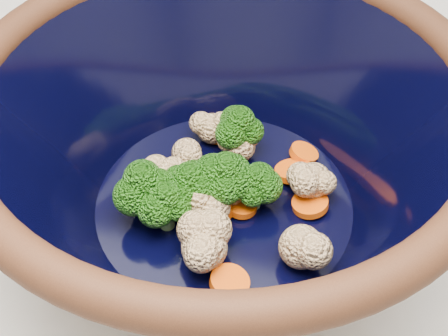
% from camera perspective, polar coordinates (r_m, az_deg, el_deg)
% --- Properties ---
extents(mixing_bowl, '(0.47, 0.47, 0.16)m').
position_cam_1_polar(mixing_bowl, '(0.47, -0.00, 1.36)').
color(mixing_bowl, black).
rests_on(mixing_bowl, counter).
extents(vegetable_pile, '(0.16, 0.18, 0.06)m').
position_cam_1_polar(vegetable_pile, '(0.49, -0.88, -1.27)').
color(vegetable_pile, '#608442').
rests_on(vegetable_pile, mixing_bowl).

